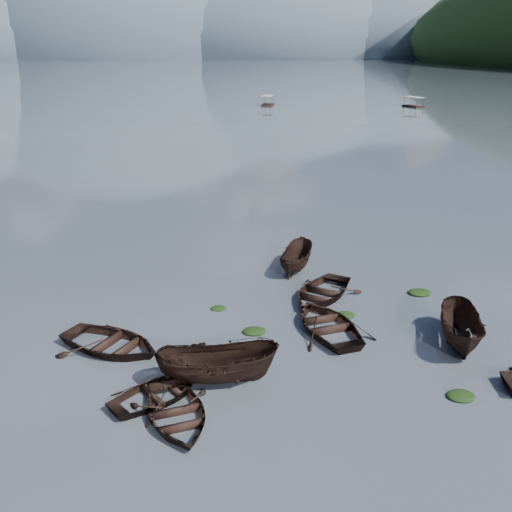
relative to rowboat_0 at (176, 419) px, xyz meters
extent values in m
plane|color=#49515C|center=(4.55, -1.11, 0.00)|extent=(2400.00, 2400.00, 0.00)
ellipsoid|color=#475666|center=(-55.45, 898.89, 0.00)|extent=(520.00, 520.00, 340.00)
ellipsoid|color=#475666|center=(144.55, 898.89, 0.00)|extent=(520.00, 520.00, 260.00)
ellipsoid|color=#475666|center=(324.55, 898.89, 0.00)|extent=(520.00, 520.00, 220.00)
imported|color=black|center=(0.00, 0.00, 0.00)|extent=(3.75, 4.72, 0.88)
imported|color=black|center=(-0.62, 1.46, 0.00)|extent=(4.70, 4.36, 0.79)
imported|color=black|center=(1.68, 2.19, 0.00)|extent=(4.98, 2.24, 1.87)
imported|color=black|center=(7.16, 5.79, 0.00)|extent=(4.24, 5.36, 1.00)
imported|color=black|center=(12.63, 3.60, 0.00)|extent=(3.28, 4.96, 1.79)
imported|color=black|center=(-2.70, 5.50, 0.00)|extent=(5.95, 5.62, 1.00)
imported|color=black|center=(7.83, 9.54, 0.00)|extent=(5.71, 5.88, 0.99)
imported|color=black|center=(7.38, 13.73, 0.00)|extent=(3.24, 4.45, 1.62)
ellipsoid|color=black|center=(3.74, 6.09, 0.00)|extent=(1.11, 0.89, 0.24)
ellipsoid|color=black|center=(10.66, -0.28, 0.00)|extent=(1.10, 0.88, 0.24)
ellipsoid|color=black|center=(8.44, 7.14, 0.00)|extent=(0.96, 0.81, 0.21)
ellipsoid|color=black|center=(2.32, 8.88, 0.00)|extent=(0.84, 0.70, 0.18)
ellipsoid|color=black|center=(13.18, 9.10, 0.00)|extent=(1.26, 1.01, 0.28)
camera|label=1|loc=(0.19, -17.25, 12.40)|focal=40.00mm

